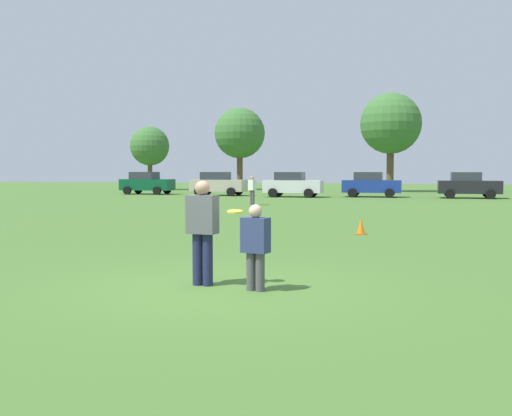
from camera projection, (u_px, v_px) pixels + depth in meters
The scene contains 14 objects.
ground_plane at pixel (217, 288), 9.79m from camera, with size 159.67×159.67×0.00m, color #47702D.
player_thrower at pixel (202, 227), 9.92m from camera, with size 0.53×0.34×1.77m.
player_defender at pixel (256, 243), 9.48m from camera, with size 0.48×0.35×1.40m.
frisbee at pixel (235, 211), 9.97m from camera, with size 0.27×0.27×0.06m.
traffic_cone at pixel (361, 227), 17.94m from camera, with size 0.32×0.32×0.48m.
parked_car_near_left at pixel (147, 183), 48.23m from camera, with size 4.24×2.30×1.82m.
parked_car_mid_left at pixel (218, 184), 45.69m from camera, with size 4.24×2.30×1.82m.
parked_car_center at pixel (292, 184), 43.10m from camera, with size 4.24×2.30×1.82m.
parked_car_mid_right at pixel (371, 184), 43.12m from camera, with size 4.24×2.30×1.82m.
parked_car_near_right at pixel (468, 185), 41.22m from camera, with size 4.24×2.30×1.82m.
bystander_sideline_watcher at pixel (252, 189), 33.09m from camera, with size 0.51×0.48×1.64m.
tree_west_oak at pixel (150, 146), 58.75m from camera, with size 3.88×3.88×6.30m.
tree_west_maple at pixel (240, 133), 59.12m from camera, with size 5.05×5.05×8.20m.
tree_center_elm at pixel (391, 124), 53.36m from camera, with size 5.49×5.49×8.93m.
Camera 1 is at (2.90, -9.26, 1.94)m, focal length 41.53 mm.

